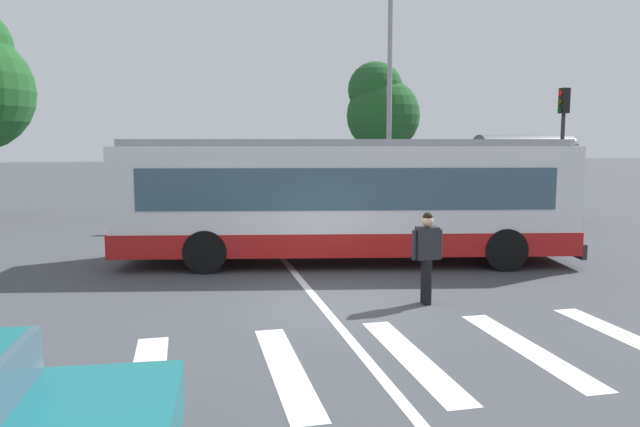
% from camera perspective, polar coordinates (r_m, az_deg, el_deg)
% --- Properties ---
extents(ground_plane, '(160.00, 160.00, 0.00)m').
position_cam_1_polar(ground_plane, '(11.26, 1.29, -8.62)').
color(ground_plane, '#424449').
extents(city_transit_bus, '(11.38, 4.55, 3.06)m').
position_cam_1_polar(city_transit_bus, '(14.82, 2.33, 1.40)').
color(city_transit_bus, black).
rests_on(city_transit_bus, ground_plane).
extents(pedestrian_crossing_street, '(0.58, 0.30, 1.72)m').
position_cam_1_polar(pedestrian_crossing_street, '(11.23, 10.17, -3.70)').
color(pedestrian_crossing_street, black).
rests_on(pedestrian_crossing_street, ground_plane).
extents(parked_car_white, '(1.93, 4.53, 1.35)m').
position_cam_1_polar(parked_car_white, '(24.81, -14.58, 1.53)').
color(parked_car_white, black).
rests_on(parked_car_white, ground_plane).
extents(parked_car_blue, '(2.07, 4.59, 1.35)m').
position_cam_1_polar(parked_car_blue, '(25.04, -8.37, 1.73)').
color(parked_car_blue, black).
rests_on(parked_car_blue, ground_plane).
extents(parked_car_champagne, '(1.99, 4.56, 1.35)m').
position_cam_1_polar(parked_car_champagne, '(25.42, -2.94, 1.87)').
color(parked_car_champagne, black).
rests_on(parked_car_champagne, ground_plane).
extents(traffic_light_far_corner, '(0.33, 0.32, 4.91)m').
position_cam_1_polar(traffic_light_far_corner, '(23.57, 22.15, 7.09)').
color(traffic_light_far_corner, '#28282B').
rests_on(traffic_light_far_corner, ground_plane).
extents(bus_stop_shelter, '(3.87, 1.54, 3.25)m').
position_cam_1_polar(bus_stop_shelter, '(24.44, 18.85, 5.18)').
color(bus_stop_shelter, '#28282B').
rests_on(bus_stop_shelter, ground_plane).
extents(twin_arm_street_lamp, '(4.70, 0.32, 9.30)m').
position_cam_1_polar(twin_arm_street_lamp, '(24.81, 6.67, 13.15)').
color(twin_arm_street_lamp, '#939399').
rests_on(twin_arm_street_lamp, ground_plane).
extents(background_tree_right, '(3.53, 3.53, 6.79)m').
position_cam_1_polar(background_tree_right, '(29.30, 5.84, 9.97)').
color(background_tree_right, brown).
rests_on(background_tree_right, ground_plane).
extents(crosswalk_painted_stripes, '(7.61, 3.32, 0.01)m').
position_cam_1_polar(crosswalk_painted_stripes, '(8.70, 8.75, -13.44)').
color(crosswalk_painted_stripes, silver).
rests_on(crosswalk_painted_stripes, ground_plane).
extents(lane_center_line, '(0.16, 24.00, 0.01)m').
position_cam_1_polar(lane_center_line, '(13.10, -1.87, -6.37)').
color(lane_center_line, silver).
rests_on(lane_center_line, ground_plane).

